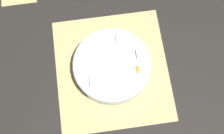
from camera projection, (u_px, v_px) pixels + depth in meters
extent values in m
plane|color=black|center=(112.00, 70.00, 1.05)|extent=(6.00, 6.00, 0.00)
cube|color=#D6B775|center=(112.00, 69.00, 1.05)|extent=(0.40, 0.37, 0.01)
cube|color=#3D2D19|center=(106.00, 27.00, 1.09)|extent=(0.01, 0.37, 0.00)
cube|color=#3D2D19|center=(108.00, 39.00, 1.08)|extent=(0.01, 0.37, 0.00)
cube|color=#3D2D19|center=(109.00, 51.00, 1.07)|extent=(0.01, 0.37, 0.00)
cube|color=#3D2D19|center=(111.00, 63.00, 1.05)|extent=(0.01, 0.37, 0.00)
cube|color=#3D2D19|center=(113.00, 76.00, 1.04)|extent=(0.01, 0.37, 0.00)
cube|color=#3D2D19|center=(115.00, 88.00, 1.03)|extent=(0.01, 0.37, 0.00)
cube|color=#3D2D19|center=(117.00, 102.00, 1.01)|extent=(0.01, 0.37, 0.00)
cube|color=#3D2D19|center=(119.00, 115.00, 1.00)|extent=(0.01, 0.37, 0.00)
cylinder|color=silver|center=(112.00, 66.00, 1.02)|extent=(0.25, 0.25, 0.06)
torus|color=silver|center=(112.00, 64.00, 0.99)|extent=(0.25, 0.25, 0.01)
cylinder|color=#F7EFC6|center=(130.00, 46.00, 1.02)|extent=(0.02, 0.02, 0.01)
cylinder|color=#F7EFC6|center=(98.00, 44.00, 1.03)|extent=(0.03, 0.03, 0.01)
cylinder|color=#F7EFC6|center=(126.00, 60.00, 1.02)|extent=(0.03, 0.03, 0.01)
cylinder|color=#F7EFC6|center=(118.00, 78.00, 0.99)|extent=(0.03, 0.03, 0.01)
cylinder|color=#F7EFC6|center=(82.00, 65.00, 1.03)|extent=(0.03, 0.03, 0.01)
cylinder|color=#F7EFC6|center=(110.00, 80.00, 0.98)|extent=(0.03, 0.03, 0.01)
cube|color=#EFEACC|center=(120.00, 40.00, 1.02)|extent=(0.03, 0.03, 0.03)
cube|color=#EFEACC|center=(86.00, 52.00, 1.03)|extent=(0.03, 0.03, 0.03)
cube|color=#EFEACC|center=(100.00, 93.00, 0.99)|extent=(0.03, 0.03, 0.03)
cube|color=#EFEACC|center=(109.00, 83.00, 1.01)|extent=(0.02, 0.02, 0.02)
cube|color=#EFEACC|center=(140.00, 54.00, 1.00)|extent=(0.02, 0.02, 0.02)
cube|color=#EFEACC|center=(130.00, 71.00, 1.03)|extent=(0.02, 0.02, 0.02)
cube|color=#EFEACC|center=(108.00, 37.00, 1.03)|extent=(0.02, 0.02, 0.02)
cube|color=#EFEACC|center=(94.00, 82.00, 0.97)|extent=(0.03, 0.03, 0.03)
cube|color=#EFEACC|center=(99.00, 57.00, 1.01)|extent=(0.03, 0.03, 0.03)
ellipsoid|color=#F9A338|center=(135.00, 81.00, 0.99)|extent=(0.03, 0.02, 0.01)
ellipsoid|color=#F9A338|center=(112.00, 63.00, 1.00)|extent=(0.03, 0.02, 0.01)
ellipsoid|color=#F9A338|center=(138.00, 70.00, 0.98)|extent=(0.03, 0.02, 0.01)
ellipsoid|color=red|center=(122.00, 83.00, 1.02)|extent=(0.03, 0.02, 0.02)
ellipsoid|color=#F9A338|center=(114.00, 53.00, 1.03)|extent=(0.02, 0.01, 0.01)
ellipsoid|color=#F9A338|center=(92.00, 66.00, 1.02)|extent=(0.03, 0.02, 0.01)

